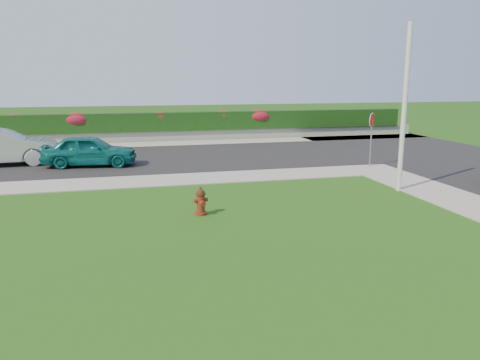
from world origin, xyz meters
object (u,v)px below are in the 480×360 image
object	(u,v)px
utility_pole	(404,109)
fire_hydrant	(201,202)
sedan_teal	(90,150)
sedan_silver	(0,147)
stop_sign	(372,127)

from	to	relation	value
utility_pole	fire_hydrant	bearing A→B (deg)	-169.67
sedan_teal	utility_pole	distance (m)	12.65
fire_hydrant	sedan_teal	bearing A→B (deg)	100.27
sedan_silver	stop_sign	distance (m)	15.79
fire_hydrant	sedan_teal	distance (m)	8.96
sedan_teal	utility_pole	xyz separation A→B (m)	(10.33, -7.02, 2.01)
sedan_silver	stop_sign	xyz separation A→B (m)	(15.24, -4.05, 0.87)
fire_hydrant	sedan_silver	distance (m)	11.81
utility_pole	stop_sign	xyz separation A→B (m)	(1.19, 4.09, -1.02)
sedan_silver	sedan_teal	bearing A→B (deg)	-110.74
sedan_teal	stop_sign	distance (m)	11.93
sedan_teal	sedan_silver	bearing A→B (deg)	79.97
stop_sign	fire_hydrant	bearing A→B (deg)	-163.56
sedan_teal	utility_pole	size ratio (longest dim) A/B	0.71
utility_pole	sedan_silver	bearing A→B (deg)	149.90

